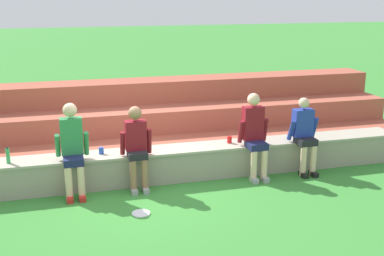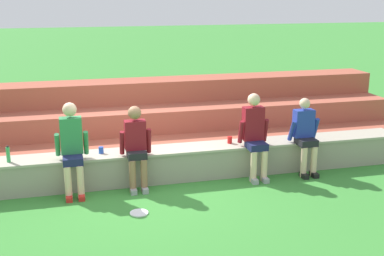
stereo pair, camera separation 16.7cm
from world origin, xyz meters
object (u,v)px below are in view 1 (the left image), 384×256
Objects in this scene: person_center at (255,133)px; frisbee at (141,213)px; person_right_of_center at (304,133)px; plastic_cup_right_end at (229,140)px; water_bottle_mid_right at (8,156)px; person_left_of_center at (137,145)px; plastic_cup_left_end at (101,151)px; person_far_left at (72,146)px.

person_center is 5.40× the size of frisbee.
plastic_cup_right_end is at bearing 164.78° from person_right_of_center.
water_bottle_mid_right is (-4.13, 0.21, -0.13)m from person_center.
plastic_cup_right_end is at bearing 138.36° from person_center.
person_left_of_center is 12.41× the size of plastic_cup_left_end.
person_center is 0.95m from person_right_of_center.
person_right_of_center is at bearing -15.22° from plastic_cup_right_end.
person_right_of_center reaches higher than water_bottle_mid_right.
person_far_left reaches higher than person_right_of_center.
plastic_cup_right_end is (3.77, 0.10, -0.07)m from water_bottle_mid_right.
plastic_cup_right_end is (-1.30, 0.35, -0.12)m from person_right_of_center.
frisbee is (1.91, -1.24, -0.68)m from water_bottle_mid_right.
person_right_of_center is 5.07× the size of water_bottle_mid_right.
plastic_cup_left_end is 1.52m from frisbee.
person_center reaches higher than person_right_of_center.
person_right_of_center is 4.96× the size of frisbee.
plastic_cup_right_end is 1.11× the size of plastic_cup_left_end.
person_far_left is 11.96× the size of plastic_cup_right_end.
person_right_of_center is (4.08, -0.05, -0.08)m from person_far_left.
person_right_of_center is 3.40m from frisbee.
plastic_cup_left_end is at bearing -179.60° from plastic_cup_right_end.
water_bottle_mid_right is at bearing 168.71° from person_far_left.
person_right_of_center is at bearing -2.84° from water_bottle_mid_right.
person_center is 13.28× the size of plastic_cup_left_end.
frisbee is at bearing -72.03° from plastic_cup_left_end.
person_left_of_center is 1.78m from plastic_cup_right_end.
water_bottle_mid_right is 1.48m from plastic_cup_left_end.
person_far_left is 0.59m from plastic_cup_left_end.
plastic_cup_left_end is at bearing 150.08° from person_left_of_center.
plastic_cup_right_end is at bearing 10.86° from person_left_of_center.
frisbee is at bearing -33.11° from water_bottle_mid_right.
person_left_of_center is 3.05m from person_right_of_center.
frisbee is (-2.22, -1.03, -0.80)m from person_center.
person_far_left is at bearing 179.27° from person_right_of_center.
person_center is at bearing 0.54° from person_left_of_center.
plastic_cup_left_end is (-0.55, 0.32, -0.15)m from person_left_of_center.
plastic_cup_left_end is (-2.30, -0.02, -0.01)m from plastic_cup_right_end.
person_center is 4.13m from water_bottle_mid_right.
person_far_left is 13.32× the size of plastic_cup_left_end.
frisbee is (-0.12, -1.01, -0.76)m from person_left_of_center.
person_right_of_center is at bearing -0.39° from person_left_of_center.
person_far_left reaches higher than plastic_cup_left_end.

